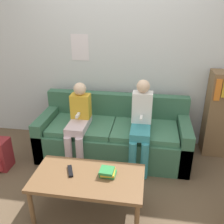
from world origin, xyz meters
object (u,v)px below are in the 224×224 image
(coffee_table, at_px, (88,180))
(person_right, at_px, (141,122))
(couch, at_px, (114,136))
(tv_remote, at_px, (70,171))
(person_left, at_px, (79,120))

(coffee_table, distance_m, person_right, 1.00)
(couch, bearing_deg, coffee_table, -94.62)
(person_right, height_order, tv_remote, person_right)
(person_left, height_order, tv_remote, person_left)
(coffee_table, xyz_separation_m, person_left, (-0.33, 0.86, 0.19))
(coffee_table, distance_m, tv_remote, 0.20)
(person_left, xyz_separation_m, tv_remote, (0.14, -0.82, -0.14))
(couch, bearing_deg, person_left, -155.10)
(person_left, height_order, person_right, person_right)
(person_right, bearing_deg, couch, 153.30)
(person_right, relative_size, tv_remote, 6.34)
(couch, height_order, person_left, person_left)
(person_left, bearing_deg, tv_remote, -79.98)
(person_right, bearing_deg, coffee_table, -117.19)
(person_right, bearing_deg, person_left, -179.26)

